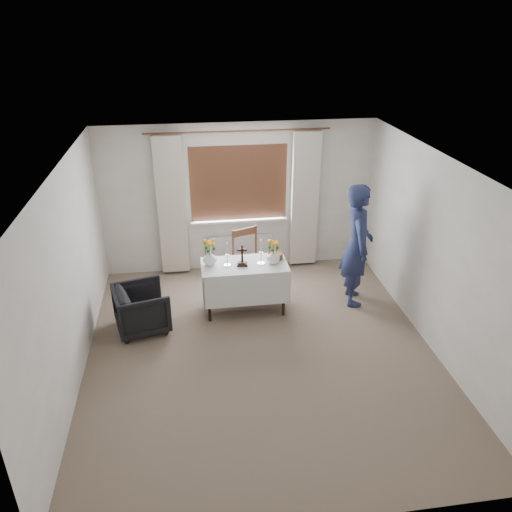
{
  "coord_description": "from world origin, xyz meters",
  "views": [
    {
      "loc": [
        -0.83,
        -5.28,
        4.04
      ],
      "look_at": [
        0.06,
        0.87,
        0.98
      ],
      "focal_mm": 35.0,
      "sensor_mm": 36.0,
      "label": 1
    }
  ],
  "objects_px": {
    "altar_table": "(245,287)",
    "wooden_chair": "(251,263)",
    "armchair": "(142,309)",
    "flower_vase_right": "(273,257)",
    "person": "(357,245)",
    "flower_vase_left": "(210,258)",
    "wooden_cross": "(242,255)"
  },
  "relations": [
    {
      "from": "wooden_cross",
      "to": "altar_table",
      "type": "bearing_deg",
      "value": 50.68
    },
    {
      "from": "wooden_cross",
      "to": "flower_vase_left",
      "type": "height_order",
      "value": "wooden_cross"
    },
    {
      "from": "wooden_chair",
      "to": "armchair",
      "type": "relative_size",
      "value": 1.44
    },
    {
      "from": "altar_table",
      "to": "person",
      "type": "bearing_deg",
      "value": 1.19
    },
    {
      "from": "flower_vase_left",
      "to": "flower_vase_right",
      "type": "relative_size",
      "value": 1.04
    },
    {
      "from": "flower_vase_left",
      "to": "flower_vase_right",
      "type": "xyz_separation_m",
      "value": [
        0.9,
        -0.09,
        -0.0
      ]
    },
    {
      "from": "wooden_chair",
      "to": "wooden_cross",
      "type": "distance_m",
      "value": 0.72
    },
    {
      "from": "wooden_chair",
      "to": "armchair",
      "type": "distance_m",
      "value": 1.84
    },
    {
      "from": "flower_vase_right",
      "to": "wooden_cross",
      "type": "bearing_deg",
      "value": -179.1
    },
    {
      "from": "altar_table",
      "to": "wooden_cross",
      "type": "height_order",
      "value": "wooden_cross"
    },
    {
      "from": "altar_table",
      "to": "person",
      "type": "relative_size",
      "value": 0.66
    },
    {
      "from": "armchair",
      "to": "flower_vase_right",
      "type": "distance_m",
      "value": 1.98
    },
    {
      "from": "altar_table",
      "to": "wooden_cross",
      "type": "xyz_separation_m",
      "value": [
        -0.04,
        -0.04,
        0.54
      ]
    },
    {
      "from": "flower_vase_left",
      "to": "flower_vase_right",
      "type": "bearing_deg",
      "value": -5.69
    },
    {
      "from": "person",
      "to": "flower_vase_left",
      "type": "xyz_separation_m",
      "value": [
        -2.17,
        0.03,
        -0.07
      ]
    },
    {
      "from": "wooden_chair",
      "to": "flower_vase_right",
      "type": "relative_size",
      "value": 5.08
    },
    {
      "from": "wooden_chair",
      "to": "person",
      "type": "distance_m",
      "value": 1.64
    },
    {
      "from": "wooden_chair",
      "to": "flower_vase_right",
      "type": "bearing_deg",
      "value": -87.93
    },
    {
      "from": "altar_table",
      "to": "person",
      "type": "distance_m",
      "value": 1.77
    },
    {
      "from": "altar_table",
      "to": "armchair",
      "type": "distance_m",
      "value": 1.51
    },
    {
      "from": "armchair",
      "to": "wooden_cross",
      "type": "bearing_deg",
      "value": -93.79
    },
    {
      "from": "altar_table",
      "to": "wooden_chair",
      "type": "distance_m",
      "value": 0.56
    },
    {
      "from": "altar_table",
      "to": "flower_vase_left",
      "type": "distance_m",
      "value": 0.69
    },
    {
      "from": "armchair",
      "to": "flower_vase_left",
      "type": "distance_m",
      "value": 1.18
    },
    {
      "from": "altar_table",
      "to": "flower_vase_right",
      "type": "distance_m",
      "value": 0.64
    },
    {
      "from": "flower_vase_left",
      "to": "altar_table",
      "type": "bearing_deg",
      "value": -7.19
    },
    {
      "from": "armchair",
      "to": "flower_vase_left",
      "type": "bearing_deg",
      "value": -84.18
    },
    {
      "from": "person",
      "to": "flower_vase_left",
      "type": "relative_size",
      "value": 8.91
    },
    {
      "from": "wooden_chair",
      "to": "flower_vase_left",
      "type": "distance_m",
      "value": 0.87
    },
    {
      "from": "wooden_chair",
      "to": "wooden_cross",
      "type": "relative_size",
      "value": 3.18
    },
    {
      "from": "wooden_chair",
      "to": "armchair",
      "type": "height_order",
      "value": "wooden_chair"
    },
    {
      "from": "flower_vase_right",
      "to": "person",
      "type": "bearing_deg",
      "value": 2.85
    }
  ]
}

